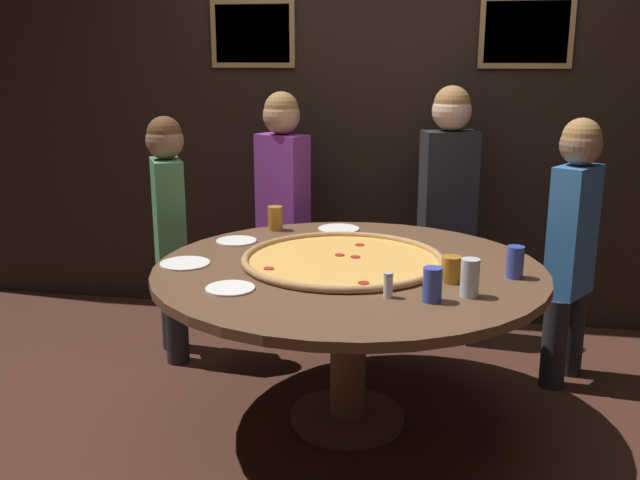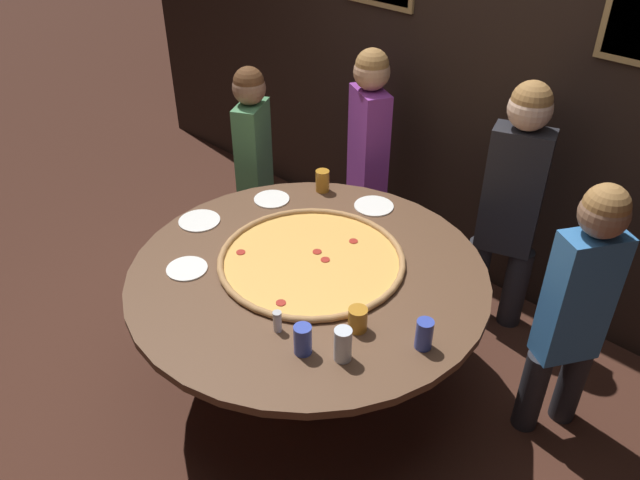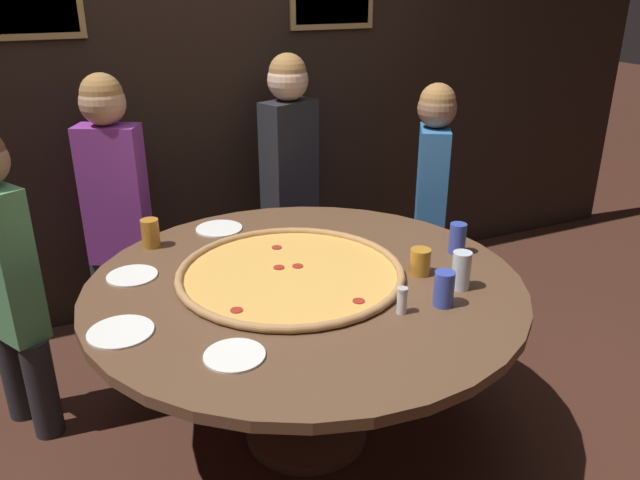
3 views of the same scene
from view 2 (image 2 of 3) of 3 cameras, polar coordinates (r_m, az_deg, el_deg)
The scene contains 18 objects.
ground_plane at distance 3.42m, azimuth -0.97°, elevation -12.69°, with size 24.00×24.00×0.00m, color #422319.
back_wall at distance 3.70m, azimuth 15.39°, elevation 14.24°, with size 6.40×0.08×2.60m.
dining_table at distance 3.00m, azimuth -1.08°, elevation -4.59°, with size 1.69×1.69×0.74m.
giant_pizza at distance 2.97m, azimuth -0.79°, elevation -1.79°, with size 0.90×0.90×0.03m.
drink_cup_centre_back at distance 2.47m, azimuth -1.59°, elevation -9.09°, with size 0.07×0.07×0.13m, color #384CB7.
drink_cup_front_edge at distance 2.44m, azimuth 2.10°, elevation -9.52°, with size 0.07×0.07×0.15m, color silver.
drink_cup_beside_pizza at distance 2.53m, azimuth 9.50°, elevation -8.49°, with size 0.07×0.07×0.13m, color #384CB7.
drink_cup_far_right at distance 2.58m, azimuth 3.46°, elevation -7.25°, with size 0.08×0.08×0.11m, color #BC7A23.
drink_cup_near_right at distance 3.52m, azimuth 0.22°, elevation 5.43°, with size 0.08×0.08×0.12m, color #BC7A23.
white_plate_far_back at distance 3.47m, azimuth -4.44°, elevation 3.75°, with size 0.20×0.20×0.01m, color white.
white_plate_left_side at distance 3.33m, azimuth -10.97°, elevation 1.74°, with size 0.22×0.22×0.01m, color white.
white_plate_beside_cup at distance 2.99m, azimuth -12.07°, elevation -2.58°, with size 0.19×0.19×0.01m, color white.
white_plate_right_side at distance 3.41m, azimuth 4.95°, elevation 3.11°, with size 0.22×0.22×0.01m, color white.
condiment_shaker at distance 2.58m, azimuth -3.92°, elevation -7.42°, with size 0.04×0.04×0.10m.
diner_side_right at distance 3.88m, azimuth 4.42°, elevation 8.35°, with size 0.37×0.28×1.43m.
diner_far_right at distance 2.93m, azimuth 22.45°, elevation -5.29°, with size 0.28×0.35×1.34m.
diner_far_left at distance 3.47m, azimuth 17.18°, elevation 3.81°, with size 0.39×0.26×1.46m.
diner_side_left at distance 3.92m, azimuth -6.08°, elevation 7.54°, with size 0.26×0.35×1.32m.
Camera 2 is at (1.67, -1.63, 2.51)m, focal length 35.00 mm.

